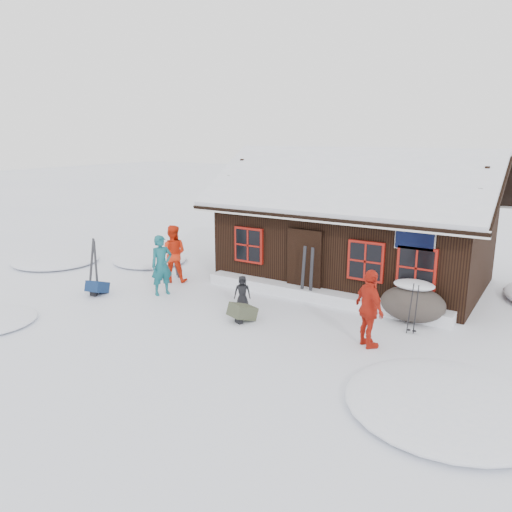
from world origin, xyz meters
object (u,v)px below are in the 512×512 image
object	(u,v)px
skier_orange_left	(173,254)
skier_orange_right	(369,309)
boulder	(413,303)
ski_poles	(413,310)
skier_teal	(162,265)
ski_pair_left	(94,266)
backpack_olive	(242,315)
skier_crouched	(242,292)
backpack_blue	(98,289)

from	to	relation	value
skier_orange_left	skier_orange_right	size ratio (longest dim) A/B	1.04
boulder	ski_poles	size ratio (longest dim) A/B	1.29
skier_teal	boulder	world-z (taller)	skier_teal
skier_orange_left	ski_pair_left	size ratio (longest dim) A/B	1.09
backpack_olive	skier_orange_left	bearing A→B (deg)	174.28
skier_crouched	boulder	bearing A→B (deg)	-10.28
skier_orange_left	ski_poles	distance (m)	8.01
ski_pair_left	backpack_blue	xyz separation A→B (m)	(0.30, -0.17, -0.66)
skier_crouched	ski_pair_left	size ratio (longest dim) A/B	0.54
skier_crouched	backpack_olive	world-z (taller)	skier_crouched
skier_orange_left	skier_orange_right	bearing A→B (deg)	137.50
boulder	backpack_blue	xyz separation A→B (m)	(-8.77, -2.92, -0.33)
boulder	backpack_blue	bearing A→B (deg)	-161.55
skier_orange_right	ski_poles	distance (m)	1.51
ski_poles	backpack_blue	distance (m)	9.24
boulder	ski_poles	distance (m)	0.93
skier_crouched	backpack_blue	xyz separation A→B (m)	(-4.45, -1.34, -0.31)
skier_teal	boulder	bearing A→B (deg)	-49.85
skier_orange_left	skier_orange_right	distance (m)	7.53
skier_teal	skier_orange_right	size ratio (longest dim) A/B	1.00
skier_orange_left	ski_poles	world-z (taller)	skier_orange_left
skier_teal	ski_pair_left	distance (m)	2.18
skier_teal	skier_orange_right	bearing A→B (deg)	-67.63
skier_crouched	backpack_olive	bearing A→B (deg)	-86.67
ski_pair_left	backpack_blue	bearing A→B (deg)	-17.15
ski_pair_left	skier_orange_left	bearing A→B (deg)	70.91
ski_poles	backpack_olive	world-z (taller)	ski_poles
skier_crouched	ski_poles	size ratio (longest dim) A/B	0.72
backpack_olive	skier_orange_right	bearing A→B (deg)	22.29
skier_orange_left	skier_crouched	distance (m)	3.62
skier_crouched	backpack_blue	distance (m)	4.66
ski_poles	skier_teal	bearing A→B (deg)	-172.72
skier_orange_right	skier_crouched	bearing A→B (deg)	30.79
ski_poles	backpack_olive	xyz separation A→B (m)	(-4.00, -1.52, -0.44)
boulder	backpack_blue	world-z (taller)	boulder
ski_pair_left	backpack_olive	size ratio (longest dim) A/B	2.69
boulder	ski_pair_left	world-z (taller)	ski_pair_left
skier_teal	backpack_olive	distance (m)	3.47
skier_orange_right	boulder	xyz separation A→B (m)	(0.41, 2.22, -0.42)
boulder	ski_pair_left	size ratio (longest dim) A/B	0.97
skier_orange_left	skier_crouched	world-z (taller)	skier_orange_left
ski_pair_left	boulder	bearing A→B (deg)	28.99
skier_orange_right	backpack_blue	bearing A→B (deg)	44.76
skier_orange_right	backpack_olive	distance (m)	3.44
skier_crouched	boulder	world-z (taller)	boulder
backpack_blue	backpack_olive	size ratio (longest dim) A/B	0.94
boulder	ski_poles	xyz separation A→B (m)	(0.24, -0.89, 0.12)
skier_teal	skier_crouched	world-z (taller)	skier_teal
backpack_blue	backpack_olive	xyz separation A→B (m)	(5.01, 0.51, 0.01)
skier_orange_right	skier_crouched	distance (m)	3.98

